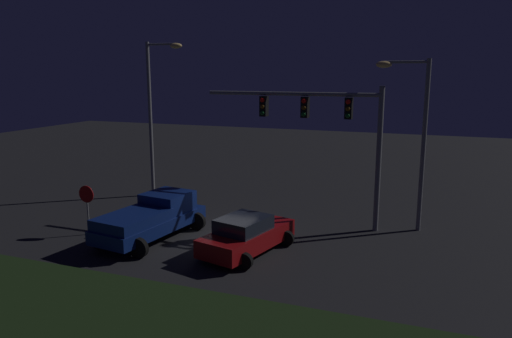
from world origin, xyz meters
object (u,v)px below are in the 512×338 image
at_px(car_sedan, 247,235).
at_px(street_lamp_left, 156,102).
at_px(stop_sign, 87,200).
at_px(traffic_signal_gantry, 325,121).
at_px(pickup_truck, 153,215).
at_px(street_lamp_right, 414,124).

xyz_separation_m(car_sedan, street_lamp_left, (-8.14, 6.69, 4.67)).
bearing_deg(stop_sign, street_lamp_left, 96.34).
bearing_deg(traffic_signal_gantry, pickup_truck, -145.83).
bearing_deg(street_lamp_right, car_sedan, -137.23).
xyz_separation_m(traffic_signal_gantry, street_lamp_left, (-10.15, 2.06, 0.51)).
bearing_deg(stop_sign, car_sedan, 3.35).
bearing_deg(car_sedan, pickup_truck, 100.50).
height_order(street_lamp_right, stop_sign, street_lamp_right).
xyz_separation_m(street_lamp_left, street_lamp_right, (13.95, -1.32, -0.57)).
bearing_deg(traffic_signal_gantry, street_lamp_left, 168.52).
distance_m(pickup_truck, traffic_signal_gantry, 8.72).
bearing_deg(pickup_truck, car_sedan, -85.34).
bearing_deg(pickup_truck, stop_sign, 110.85).
distance_m(pickup_truck, stop_sign, 3.04).
xyz_separation_m(pickup_truck, street_lamp_right, (10.25, 5.13, 3.84)).
bearing_deg(traffic_signal_gantry, street_lamp_right, 11.13).
height_order(pickup_truck, street_lamp_left, street_lamp_left).
bearing_deg(street_lamp_left, street_lamp_right, -5.39).
bearing_deg(street_lamp_right, pickup_truck, -153.42).
bearing_deg(pickup_truck, traffic_signal_gantry, -48.01).
bearing_deg(traffic_signal_gantry, car_sedan, -113.49).
relative_size(pickup_truck, street_lamp_right, 0.73).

